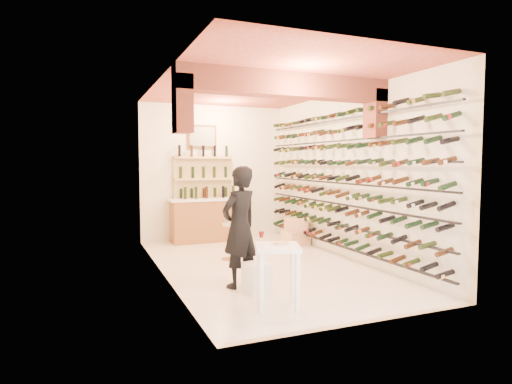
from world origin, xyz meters
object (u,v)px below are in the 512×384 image
chrome_barstool (231,238)px  crate_lower (296,238)px  wine_rack (337,178)px  tasting_table (277,257)px  back_counter (206,219)px  white_stool (257,277)px  person (240,227)px

chrome_barstool → crate_lower: (1.78, 0.82, -0.26)m
wine_rack → tasting_table: (-2.21, -2.11, -0.90)m
back_counter → chrome_barstool: bearing=-92.3°
white_stool → chrome_barstool: bearing=81.7°
wine_rack → white_stool: (-2.20, -1.40, -1.34)m
tasting_table → person: bearing=116.9°
tasting_table → white_stool: size_ratio=2.32×
wine_rack → person: size_ratio=3.18×
person → chrome_barstool: bearing=-131.3°
tasting_table → white_stool: tasting_table is taller
tasting_table → crate_lower: 4.11m
person → crate_lower: (2.22, 2.48, -0.73)m
back_counter → crate_lower: (1.70, -1.24, -0.37)m
wine_rack → white_stool: 2.94m
person → crate_lower: bearing=-158.4°
white_stool → tasting_table: bearing=-90.5°
back_counter → crate_lower: bearing=-36.2°
crate_lower → tasting_table: bearing=-120.6°
tasting_table → person: person is taller
back_counter → crate_lower: back_counter is taller
tasting_table → crate_lower: size_ratio=1.74×
wine_rack → chrome_barstool: bearing=163.0°
wine_rack → chrome_barstool: size_ratio=7.79×
crate_lower → white_stool: bearing=-126.4°
chrome_barstool → crate_lower: bearing=24.7°
white_stool → person: size_ratio=0.23×
wine_rack → person: 2.66m
tasting_table → person: 1.07m
tasting_table → chrome_barstool: bearing=103.0°
back_counter → crate_lower: 2.14m
chrome_barstool → tasting_table: bearing=-96.3°
person → crate_lower: person is taller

